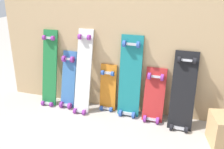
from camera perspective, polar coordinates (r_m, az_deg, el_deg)
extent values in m
plane|color=#B2AAA0|center=(2.92, 0.44, -7.65)|extent=(12.00, 12.00, 0.00)
cube|color=tan|center=(2.70, 0.95, 8.22)|extent=(2.67, 0.04, 1.61)
cube|color=#1E7238|center=(3.02, -13.65, 0.75)|extent=(0.18, 0.20, 0.92)
cube|color=#B7B7BF|center=(3.08, -14.04, -6.23)|extent=(0.08, 0.04, 0.03)
cube|color=#B7B7BF|center=(2.96, -13.75, 7.91)|extent=(0.08, 0.04, 0.03)
cylinder|color=purple|center=(3.10, -15.08, -6.13)|extent=(0.03, 0.05, 0.05)
cylinder|color=purple|center=(3.04, -13.34, -6.48)|extent=(0.03, 0.05, 0.05)
cylinder|color=purple|center=(2.97, -14.83, 7.94)|extent=(0.03, 0.05, 0.05)
cylinder|color=purple|center=(2.91, -13.01, 7.85)|extent=(0.03, 0.05, 0.05)
cube|color=#386BAD|center=(2.96, -9.61, -1.65)|extent=(0.16, 0.19, 0.69)
cube|color=#B7B7BF|center=(2.99, -10.12, -6.67)|extent=(0.07, 0.04, 0.03)
cube|color=#B7B7BF|center=(2.90, -9.55, 3.39)|extent=(0.07, 0.04, 0.03)
cylinder|color=purple|center=(3.00, -11.14, -6.57)|extent=(0.03, 0.07, 0.07)
cylinder|color=purple|center=(2.95, -9.39, -6.90)|extent=(0.03, 0.07, 0.07)
cylinder|color=purple|center=(2.91, -10.60, 3.46)|extent=(0.03, 0.07, 0.07)
cylinder|color=purple|center=(2.86, -8.80, 3.29)|extent=(0.03, 0.07, 0.07)
cube|color=silver|center=(2.79, -6.36, -0.03)|extent=(0.17, 0.26, 0.95)
cube|color=#B7B7BF|center=(2.85, -7.09, -8.08)|extent=(0.08, 0.04, 0.03)
cube|color=#B7B7BF|center=(2.74, -6.02, 8.24)|extent=(0.08, 0.04, 0.03)
cylinder|color=purple|center=(2.86, -8.21, -7.98)|extent=(0.03, 0.06, 0.06)
cylinder|color=purple|center=(2.81, -6.26, -8.34)|extent=(0.03, 0.06, 0.06)
cylinder|color=purple|center=(2.75, -7.19, 8.31)|extent=(0.03, 0.06, 0.06)
cylinder|color=purple|center=(2.71, -5.14, 8.19)|extent=(0.03, 0.06, 0.06)
cube|color=orange|center=(2.85, -0.86, -3.50)|extent=(0.18, 0.09, 0.58)
cube|color=#B7B7BF|center=(2.89, -1.18, -7.48)|extent=(0.08, 0.04, 0.03)
cube|color=#B7B7BF|center=(2.77, -0.87, 0.37)|extent=(0.08, 0.04, 0.03)
cylinder|color=#3359B2|center=(2.89, -2.36, -7.42)|extent=(0.03, 0.05, 0.05)
cylinder|color=#3359B2|center=(2.86, -0.22, -7.77)|extent=(0.03, 0.05, 0.05)
cylinder|color=#3359B2|center=(2.77, -2.09, 0.42)|extent=(0.03, 0.05, 0.05)
cylinder|color=#3359B2|center=(2.74, 0.12, 0.16)|extent=(0.03, 0.05, 0.05)
cube|color=#197A7F|center=(2.69, 4.02, -1.08)|extent=(0.23, 0.15, 0.91)
cube|color=#B7B7BF|center=(2.78, 3.41, -8.63)|extent=(0.10, 0.04, 0.03)
cube|color=#B7B7BF|center=(2.60, 4.39, 6.75)|extent=(0.10, 0.04, 0.03)
cylinder|color=#3359B2|center=(2.78, 1.87, -8.53)|extent=(0.03, 0.07, 0.07)
cylinder|color=#3359B2|center=(2.74, 4.79, -8.97)|extent=(0.03, 0.07, 0.07)
cylinder|color=#3359B2|center=(2.60, 2.75, 6.85)|extent=(0.03, 0.07, 0.07)
cylinder|color=#3359B2|center=(2.57, 5.87, 6.58)|extent=(0.03, 0.07, 0.07)
cube|color=#B22626|center=(2.68, 9.31, -5.12)|extent=(0.21, 0.20, 0.60)
cube|color=#B7B7BF|center=(2.70, 8.74, -9.78)|extent=(0.09, 0.04, 0.03)
cube|color=#B7B7BF|center=(2.63, 9.74, -0.48)|extent=(0.09, 0.04, 0.03)
cylinder|color=purple|center=(2.69, 7.29, -9.67)|extent=(0.03, 0.07, 0.07)
cylinder|color=purple|center=(2.68, 10.08, -10.05)|extent=(0.03, 0.07, 0.07)
cylinder|color=purple|center=(2.63, 8.28, -0.34)|extent=(0.03, 0.07, 0.07)
cylinder|color=purple|center=(2.61, 11.10, -0.66)|extent=(0.03, 0.07, 0.07)
cube|color=black|center=(2.59, 15.44, -4.24)|extent=(0.23, 0.27, 0.80)
cube|color=#B7B7BF|center=(2.62, 14.61, -11.43)|extent=(0.10, 0.04, 0.03)
cube|color=#B7B7BF|center=(2.55, 16.25, 3.04)|extent=(0.10, 0.04, 0.03)
cylinder|color=black|center=(2.61, 13.00, -11.33)|extent=(0.03, 0.06, 0.06)
cylinder|color=black|center=(2.60, 16.18, -11.71)|extent=(0.03, 0.06, 0.06)
cylinder|color=black|center=(2.53, 14.64, 3.23)|extent=(0.03, 0.06, 0.06)
cylinder|color=black|center=(2.53, 17.85, 2.87)|extent=(0.03, 0.06, 0.06)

